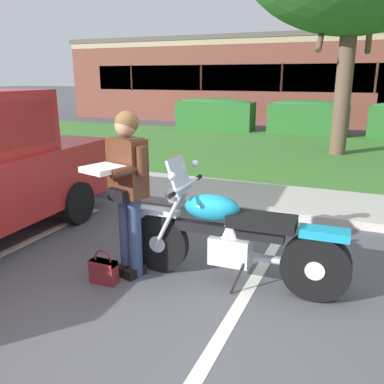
{
  "coord_description": "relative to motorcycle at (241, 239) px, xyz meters",
  "views": [
    {
      "loc": [
        1.33,
        -2.63,
        2.02
      ],
      "look_at": [
        -0.25,
        1.15,
        0.85
      ],
      "focal_mm": 38.02,
      "sensor_mm": 36.0,
      "label": 1
    }
  ],
  "objects": [
    {
      "name": "ground_plane",
      "position": [
        -0.35,
        -0.96,
        -0.49
      ],
      "size": [
        140.0,
        140.0,
        0.0
      ],
      "primitive_type": "plane",
      "color": "#4C4C51"
    },
    {
      "name": "curb_strip",
      "position": [
        -0.35,
        2.18,
        -0.43
      ],
      "size": [
        60.0,
        0.2,
        0.12
      ],
      "primitive_type": "cube",
      "color": "#B7B2A8",
      "rests_on": "ground"
    },
    {
      "name": "concrete_walk",
      "position": [
        -0.35,
        3.03,
        -0.45
      ],
      "size": [
        60.0,
        1.5,
        0.08
      ],
      "primitive_type": "cube",
      "color": "#B7B2A8",
      "rests_on": "ground"
    },
    {
      "name": "grass_lawn",
      "position": [
        -0.35,
        7.59,
        -0.46
      ],
      "size": [
        60.0,
        7.63,
        0.06
      ],
      "primitive_type": "cube",
      "color": "#3D752D",
      "rests_on": "ground"
    },
    {
      "name": "stall_stripe_1",
      "position": [
        0.11,
        -0.76,
        -0.49
      ],
      "size": [
        0.18,
        4.4,
        0.01
      ],
      "primitive_type": "cube",
      "rotation": [
        0.0,
        0.0,
        -0.01
      ],
      "color": "silver",
      "rests_on": "ground"
    },
    {
      "name": "motorcycle",
      "position": [
        0.0,
        0.0,
        0.0
      ],
      "size": [
        2.24,
        0.82,
        1.26
      ],
      "color": "black",
      "rests_on": "ground"
    },
    {
      "name": "rider_person",
      "position": [
        -1.12,
        -0.24,
        0.52
      ],
      "size": [
        0.54,
        0.65,
        1.7
      ],
      "color": "black",
      "rests_on": "ground"
    },
    {
      "name": "handbag",
      "position": [
        -1.27,
        -0.5,
        -0.34
      ],
      "size": [
        0.28,
        0.13,
        0.36
      ],
      "color": "maroon",
      "rests_on": "ground"
    },
    {
      "name": "hedge_left",
      "position": [
        -4.26,
        11.23,
        0.16
      ],
      "size": [
        2.94,
        0.9,
        1.24
      ],
      "color": "#286028",
      "rests_on": "ground"
    },
    {
      "name": "hedge_center_left",
      "position": [
        -0.82,
        11.23,
        0.16
      ],
      "size": [
        2.71,
        0.9,
        1.24
      ],
      "color": "#286028",
      "rests_on": "ground"
    },
    {
      "name": "brick_building",
      "position": [
        -2.31,
        17.91,
        1.4
      ],
      "size": [
        21.19,
        8.28,
        3.77
      ],
      "color": "brown",
      "rests_on": "ground"
    }
  ]
}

